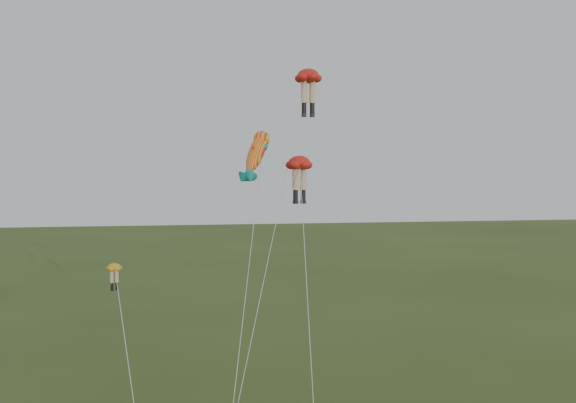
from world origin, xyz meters
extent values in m
ellipsoid|color=red|center=(4.76, 10.20, 19.42)|extent=(1.70, 1.70, 0.79)
cylinder|color=#E1B685|center=(4.51, 10.18, 18.48)|extent=(0.35, 0.35, 1.21)
cylinder|color=black|center=(4.51, 10.18, 17.57)|extent=(0.28, 0.28, 0.61)
cube|color=black|center=(4.51, 10.18, 17.18)|extent=(0.22, 0.37, 0.18)
cylinder|color=#E1B685|center=(5.00, 10.22, 18.48)|extent=(0.35, 0.35, 1.21)
cylinder|color=black|center=(5.00, 10.22, 17.57)|extent=(0.28, 0.28, 0.61)
cube|color=black|center=(5.00, 10.22, 17.18)|extent=(0.22, 0.37, 0.18)
cylinder|color=silver|center=(1.75, 5.09, 10.01)|extent=(6.05, 10.25, 19.60)
ellipsoid|color=red|center=(3.65, 7.21, 14.46)|extent=(1.76, 1.76, 0.73)
cylinder|color=#E1B685|center=(3.44, 7.15, 13.60)|extent=(0.32, 0.32, 1.11)
cylinder|color=black|center=(3.44, 7.15, 12.77)|extent=(0.25, 0.25, 0.56)
cube|color=black|center=(3.44, 7.15, 12.41)|extent=(0.25, 0.36, 0.16)
cylinder|color=#E1B685|center=(3.87, 7.26, 13.60)|extent=(0.32, 0.32, 1.11)
cylinder|color=black|center=(3.87, 7.26, 12.77)|extent=(0.25, 0.25, 0.56)
cube|color=black|center=(3.87, 7.26, 12.41)|extent=(0.25, 0.36, 0.16)
cylinder|color=silver|center=(3.11, 2.42, 7.52)|extent=(1.11, 9.59, 14.61)
ellipsoid|color=gold|center=(-5.56, 5.42, 9.52)|extent=(1.00, 1.00, 0.38)
cylinder|color=#E1B685|center=(-5.66, 5.38, 9.07)|extent=(0.17, 0.17, 0.58)
cylinder|color=black|center=(-5.66, 5.38, 8.63)|extent=(0.13, 0.13, 0.29)
cube|color=black|center=(-5.66, 5.38, 8.45)|extent=(0.16, 0.19, 0.08)
cylinder|color=#E1B685|center=(-5.45, 5.47, 9.07)|extent=(0.17, 0.17, 0.58)
cylinder|color=black|center=(-5.45, 5.47, 8.63)|extent=(0.13, 0.13, 0.29)
cube|color=black|center=(-5.45, 5.47, 8.45)|extent=(0.16, 0.19, 0.08)
cylinder|color=silver|center=(-4.49, 0.74, 4.96)|extent=(2.17, 9.40, 9.50)
ellipsoid|color=yellow|center=(1.45, 7.35, 15.03)|extent=(2.14, 2.62, 2.72)
sphere|color=yellow|center=(1.45, 7.35, 15.03)|extent=(1.45, 1.56, 1.27)
cone|color=#137F79|center=(1.45, 7.35, 15.03)|extent=(1.25, 1.40, 1.19)
cone|color=#137F79|center=(1.45, 7.35, 15.03)|extent=(1.25, 1.40, 1.19)
cone|color=#137F79|center=(1.45, 7.35, 15.03)|extent=(0.70, 0.79, 0.66)
cone|color=#137F79|center=(1.45, 7.35, 15.03)|extent=(0.70, 0.79, 0.66)
cone|color=red|center=(1.45, 7.35, 15.03)|extent=(0.73, 0.80, 0.66)
cylinder|color=silver|center=(0.21, 3.67, 7.62)|extent=(2.51, 7.40, 14.82)
camera|label=1|loc=(-2.90, -25.41, 13.88)|focal=40.00mm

